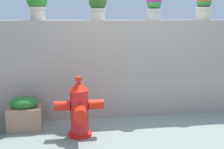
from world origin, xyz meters
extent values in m
plane|color=gray|center=(0.00, 0.00, 0.00)|extent=(24.00, 24.00, 0.00)
cube|color=#A09185|center=(0.00, 1.01, 0.76)|extent=(4.84, 0.35, 1.52)
cylinder|color=beige|center=(-1.31, 1.02, 1.61)|extent=(0.21, 0.21, 0.19)
cylinder|color=beige|center=(-1.31, 1.02, 1.69)|extent=(0.25, 0.25, 0.03)
sphere|color=#267325|center=(-1.31, 1.02, 1.80)|extent=(0.30, 0.30, 0.30)
cylinder|color=#C2B4A1|center=(-0.41, 0.99, 1.60)|extent=(0.21, 0.21, 0.17)
cylinder|color=#C2B4A1|center=(-0.41, 0.99, 1.68)|extent=(0.24, 0.24, 0.03)
sphere|color=#2B531D|center=(-0.41, 0.99, 1.79)|extent=(0.27, 0.27, 0.27)
cylinder|color=#BBB7AD|center=(0.46, 0.97, 1.60)|extent=(0.20, 0.20, 0.17)
cylinder|color=#BBB7AD|center=(0.46, 0.97, 1.67)|extent=(0.23, 0.23, 0.03)
sphere|color=#307E38|center=(0.46, 0.97, 1.77)|extent=(0.22, 0.22, 0.22)
ellipsoid|color=#A82479|center=(0.46, 0.97, 1.81)|extent=(0.24, 0.24, 0.12)
cylinder|color=beige|center=(1.30, 1.01, 1.62)|extent=(0.24, 0.24, 0.20)
cylinder|color=beige|center=(1.30, 1.01, 1.70)|extent=(0.28, 0.28, 0.03)
sphere|color=#387636|center=(1.30, 1.01, 1.79)|extent=(0.23, 0.23, 0.23)
ellipsoid|color=#DC5825|center=(1.30, 1.01, 1.83)|extent=(0.24, 0.24, 0.12)
cylinder|color=red|center=(-0.75, 0.22, 0.01)|extent=(0.32, 0.32, 0.03)
cylinder|color=red|center=(-0.75, 0.22, 0.31)|extent=(0.24, 0.24, 0.63)
cone|color=red|center=(-0.75, 0.22, 0.69)|extent=(0.25, 0.25, 0.13)
cylinder|color=red|center=(-0.75, 0.22, 0.78)|extent=(0.08, 0.08, 0.05)
cylinder|color=red|center=(-0.98, 0.22, 0.43)|extent=(0.20, 0.13, 0.13)
cylinder|color=red|center=(-0.53, 0.22, 0.43)|extent=(0.20, 0.13, 0.13)
cylinder|color=red|center=(-0.75, -0.01, 0.39)|extent=(0.16, 0.22, 0.16)
cube|color=#9A735A|center=(-1.51, 0.55, 0.16)|extent=(0.47, 0.33, 0.33)
ellipsoid|color=#246528|center=(-1.51, 0.55, 0.39)|extent=(0.40, 0.28, 0.18)
camera|label=1|loc=(-0.86, -3.37, 1.58)|focal=45.25mm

